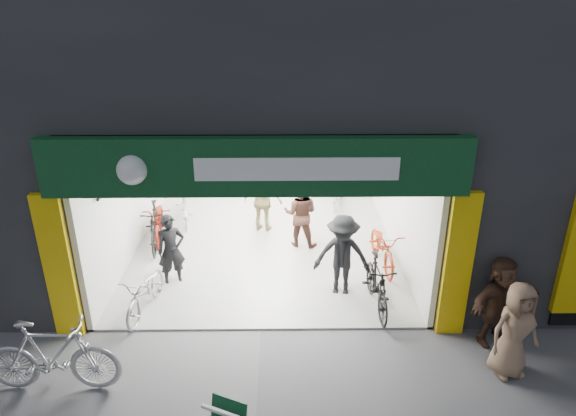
{
  "coord_description": "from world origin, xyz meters",
  "views": [
    {
      "loc": [
        0.38,
        -7.34,
        5.5
      ],
      "look_at": [
        0.49,
        1.5,
        1.67
      ],
      "focal_mm": 32.0,
      "sensor_mm": 36.0,
      "label": 1
    }
  ],
  "objects_px": {
    "bike_right_front": "(377,285)",
    "parked_bike": "(52,356)",
    "pedestrian_near": "(515,330)",
    "bike_left_front": "(146,292)"
  },
  "relations": [
    {
      "from": "bike_right_front",
      "to": "parked_bike",
      "type": "relative_size",
      "value": 0.86
    },
    {
      "from": "bike_right_front",
      "to": "pedestrian_near",
      "type": "relative_size",
      "value": 1.08
    },
    {
      "from": "pedestrian_near",
      "to": "bike_left_front",
      "type": "bearing_deg",
      "value": 151.62
    },
    {
      "from": "bike_left_front",
      "to": "pedestrian_near",
      "type": "distance_m",
      "value": 6.19
    },
    {
      "from": "bike_right_front",
      "to": "parked_bike",
      "type": "bearing_deg",
      "value": -160.91
    },
    {
      "from": "bike_right_front",
      "to": "bike_left_front",
      "type": "bearing_deg",
      "value": 178.17
    },
    {
      "from": "parked_bike",
      "to": "bike_right_front",
      "type": "bearing_deg",
      "value": -67.5
    },
    {
      "from": "bike_right_front",
      "to": "pedestrian_near",
      "type": "xyz_separation_m",
      "value": [
        1.74,
        -1.74,
        0.28
      ]
    },
    {
      "from": "bike_left_front",
      "to": "pedestrian_near",
      "type": "height_order",
      "value": "pedestrian_near"
    },
    {
      "from": "bike_left_front",
      "to": "bike_right_front",
      "type": "distance_m",
      "value": 4.2
    }
  ]
}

